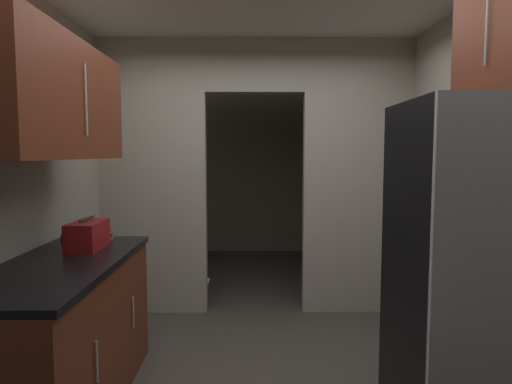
# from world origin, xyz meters

# --- Properties ---
(kitchen_partition) EXTENTS (3.02, 0.12, 2.65)m
(kitchen_partition) POSITION_xyz_m (0.00, 1.66, 1.41)
(kitchen_partition) COLOR #ADA899
(kitchen_partition) RESTS_ON ground
(adjoining_room_shell) EXTENTS (3.02, 2.83, 2.65)m
(adjoining_room_shell) POSITION_xyz_m (0.00, 3.54, 1.33)
(adjoining_room_shell) COLOR gray
(adjoining_room_shell) RESTS_ON ground
(refrigerator) EXTENTS (0.76, 0.75, 1.82)m
(refrigerator) POSITION_xyz_m (1.10, -0.47, 0.91)
(refrigerator) COLOR black
(refrigerator) RESTS_ON ground
(lower_cabinet_run) EXTENTS (0.66, 1.64, 0.93)m
(lower_cabinet_run) POSITION_xyz_m (-1.18, -0.09, 0.46)
(lower_cabinet_run) COLOR maroon
(lower_cabinet_run) RESTS_ON ground
(upper_cabinet_counterside) EXTENTS (0.36, 1.48, 0.68)m
(upper_cabinet_counterside) POSITION_xyz_m (-1.18, -0.09, 1.87)
(upper_cabinet_counterside) COLOR maroon
(boombox) EXTENTS (0.20, 0.36, 0.21)m
(boombox) POSITION_xyz_m (-1.15, 0.28, 1.02)
(boombox) COLOR maroon
(boombox) RESTS_ON lower_cabinet_run
(book_stack) EXTENTS (0.14, 0.15, 0.08)m
(book_stack) POSITION_xyz_m (-1.15, 0.58, 0.96)
(book_stack) COLOR #388C47
(book_stack) RESTS_ON lower_cabinet_run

